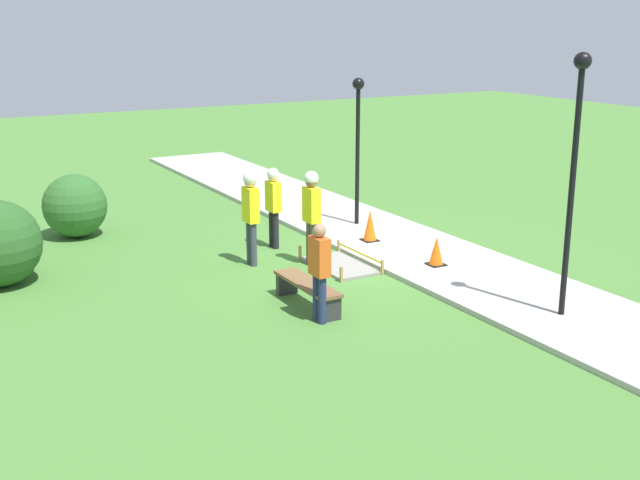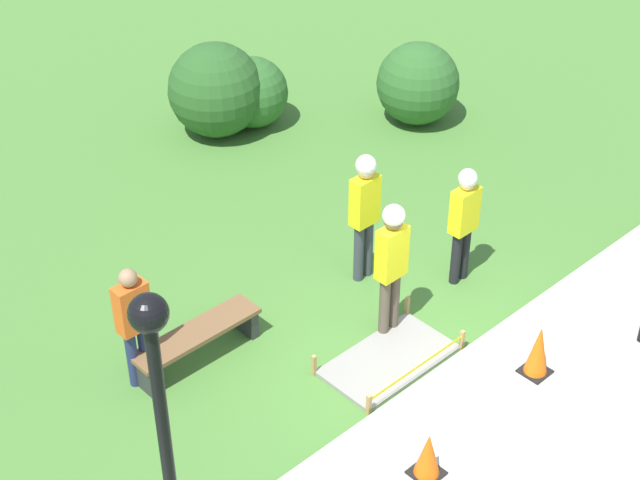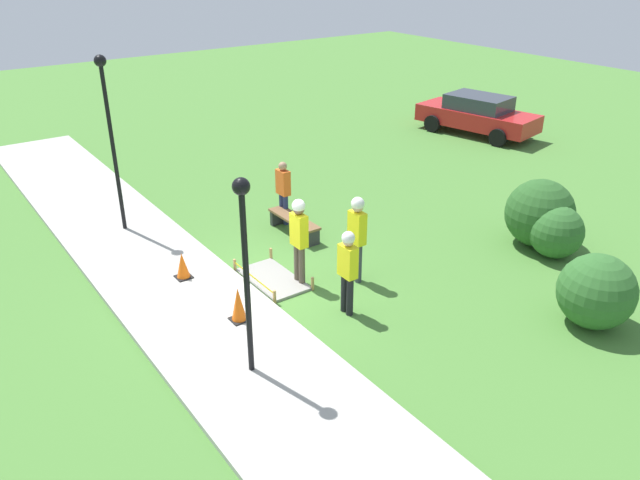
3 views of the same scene
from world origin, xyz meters
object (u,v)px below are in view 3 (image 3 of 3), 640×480
at_px(worker_trainee, 357,231).
at_px(worker_supervisor, 348,265).
at_px(worker_assistant, 299,233).
at_px(traffic_cone_far_patch, 238,304).
at_px(traffic_cone_near_patch, 183,266).
at_px(parked_car_red, 477,114).
at_px(lamppost_far, 109,121).
at_px(lamppost_near, 245,248).
at_px(bystander_in_orange_shirt, 283,189).
at_px(park_bench, 294,223).

bearing_deg(worker_trainee, worker_supervisor, -46.10).
relative_size(worker_supervisor, worker_assistant, 0.91).
bearing_deg(worker_assistant, traffic_cone_far_patch, -70.25).
relative_size(traffic_cone_near_patch, parked_car_red, 0.12).
bearing_deg(lamppost_far, worker_assistant, 24.29).
bearing_deg(worker_assistant, worker_supervisor, 3.90).
xyz_separation_m(traffic_cone_near_patch, lamppost_near, (3.67, -0.40, 2.03)).
relative_size(traffic_cone_far_patch, bystander_in_orange_shirt, 0.42).
xyz_separation_m(worker_assistant, bystander_in_orange_shirt, (-2.89, 1.44, -0.24)).
height_order(bystander_in_orange_shirt, lamppost_near, lamppost_near).
bearing_deg(lamppost_far, bystander_in_orange_shirt, 62.04).
height_order(worker_assistant, lamppost_near, lamppost_near).
bearing_deg(worker_trainee, parked_car_red, 120.06).
bearing_deg(worker_supervisor, worker_trainee, 133.90).
bearing_deg(worker_assistant, park_bench, 149.45).
relative_size(traffic_cone_near_patch, park_bench, 0.33).
xyz_separation_m(traffic_cone_near_patch, worker_trainee, (2.14, 3.10, 0.81)).
relative_size(bystander_in_orange_shirt, parked_car_red, 0.35).
distance_m(worker_assistant, parked_car_red, 13.22).
distance_m(worker_assistant, lamppost_far, 5.53).
relative_size(lamppost_near, lamppost_far, 0.81).
bearing_deg(worker_supervisor, traffic_cone_near_patch, -145.18).
height_order(park_bench, lamppost_far, lamppost_far).
height_order(worker_assistant, parked_car_red, worker_assistant).
bearing_deg(worker_supervisor, parked_car_red, 121.38).
bearing_deg(bystander_in_orange_shirt, lamppost_near, -37.52).
distance_m(traffic_cone_near_patch, park_bench, 3.35).
height_order(traffic_cone_far_patch, parked_car_red, parked_car_red).
distance_m(park_bench, bystander_in_orange_shirt, 0.99).
relative_size(park_bench, bystander_in_orange_shirt, 1.05).
bearing_deg(park_bench, bystander_in_orange_shirt, 167.08).
bearing_deg(traffic_cone_far_patch, lamppost_near, -21.14).
bearing_deg(worker_supervisor, lamppost_near, -76.58).
xyz_separation_m(park_bench, worker_trainee, (2.75, -0.20, 0.87)).
xyz_separation_m(worker_assistant, lamppost_far, (-4.80, -2.17, 1.69)).
relative_size(worker_trainee, bystander_in_orange_shirt, 1.16).
bearing_deg(lamppost_near, lamppost_far, 177.86).
relative_size(traffic_cone_far_patch, worker_assistant, 0.36).
xyz_separation_m(traffic_cone_far_patch, worker_assistant, (-0.67, 1.86, 0.75)).
height_order(worker_assistant, bystander_in_orange_shirt, worker_assistant).
xyz_separation_m(traffic_cone_near_patch, traffic_cone_far_patch, (2.19, 0.17, 0.06)).
bearing_deg(bystander_in_orange_shirt, traffic_cone_near_patch, -68.55).
bearing_deg(parked_car_red, traffic_cone_far_patch, -76.88).
distance_m(worker_trainee, lamppost_near, 4.01).
height_order(traffic_cone_near_patch, lamppost_near, lamppost_near).
distance_m(traffic_cone_far_patch, lamppost_far, 5.99).
height_order(traffic_cone_far_patch, worker_supervisor, worker_supervisor).
bearing_deg(parked_car_red, lamppost_near, -73.01).
xyz_separation_m(traffic_cone_far_patch, parked_car_red, (-6.34, 13.78, 0.32)).
bearing_deg(worker_trainee, bystander_in_orange_shirt, 174.02).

